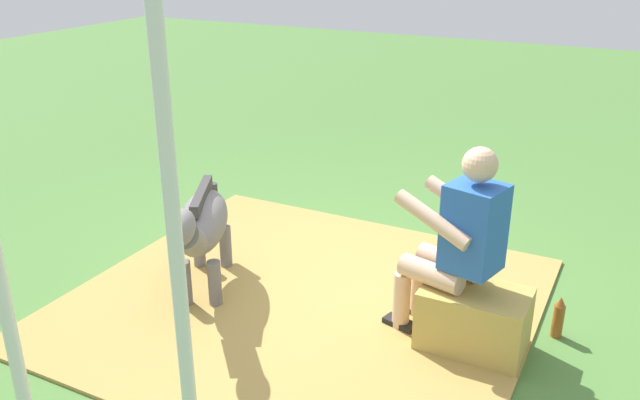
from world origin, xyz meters
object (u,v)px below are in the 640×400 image
pony_standing (201,226)px  soda_bottle (558,317)px  hay_bale (474,320)px  person_seated (456,239)px  tent_pole_left (179,290)px

pony_standing → soda_bottle: 2.39m
hay_bale → person_seated: bearing=-9.9°
hay_bale → tent_pole_left: size_ratio=0.28×
soda_bottle → person_seated: bearing=29.9°
person_seated → soda_bottle: (-0.60, -0.34, -0.56)m
tent_pole_left → hay_bale: bearing=-112.3°
hay_bale → person_seated: person_seated is taller
hay_bale → soda_bottle: hay_bale is taller
person_seated → pony_standing: 1.72m
person_seated → pony_standing: person_seated is taller
pony_standing → tent_pole_left: size_ratio=0.55×
person_seated → tent_pole_left: (0.57, 1.80, 0.43)m
hay_bale → pony_standing: bearing=5.8°
pony_standing → soda_bottle: pony_standing is taller
person_seated → soda_bottle: size_ratio=4.55×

